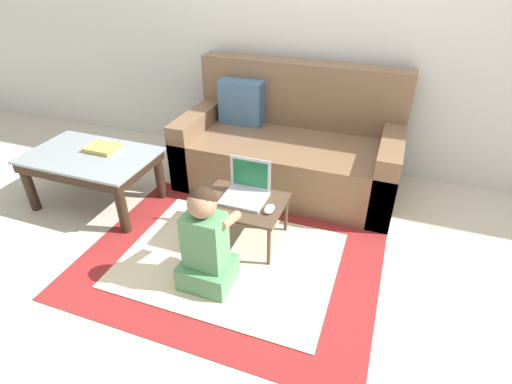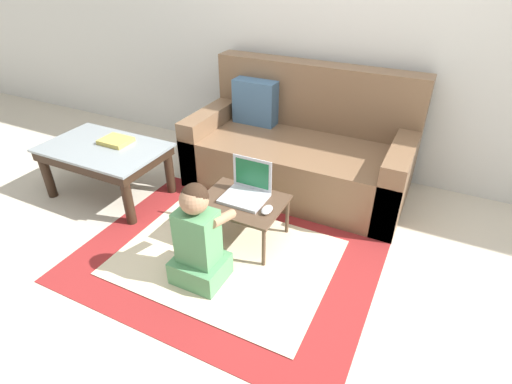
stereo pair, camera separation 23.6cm
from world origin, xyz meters
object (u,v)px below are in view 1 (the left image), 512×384
(couch, at_px, (289,147))
(coffee_table, at_px, (92,163))
(laptop_desk, at_px, (242,206))
(computer_mouse, at_px, (269,209))
(person_seated, at_px, (206,244))
(laptop, at_px, (246,193))
(book_on_table, at_px, (102,148))

(couch, distance_m, coffee_table, 1.50)
(laptop_desk, bearing_deg, computer_mouse, -11.93)
(coffee_table, relative_size, person_seated, 1.40)
(laptop, bearing_deg, laptop_desk, -93.26)
(person_seated, height_order, book_on_table, person_seated)
(laptop, bearing_deg, coffee_table, -179.41)
(laptop_desk, bearing_deg, person_seated, -95.29)
(laptop_desk, distance_m, person_seated, 0.44)
(couch, distance_m, person_seated, 1.31)
(couch, bearing_deg, coffee_table, -146.62)
(book_on_table, bearing_deg, person_seated, -27.37)
(couch, relative_size, person_seated, 2.59)
(coffee_table, distance_m, laptop_desk, 1.20)
(laptop_desk, xyz_separation_m, computer_mouse, (0.19, -0.04, 0.05))
(couch, bearing_deg, computer_mouse, -81.73)
(coffee_table, distance_m, book_on_table, 0.13)
(laptop_desk, xyz_separation_m, laptop, (0.00, 0.05, 0.07))
(laptop_desk, xyz_separation_m, person_seated, (-0.04, -0.44, 0.02))
(couch, xyz_separation_m, laptop, (-0.06, -0.81, 0.04))
(coffee_table, bearing_deg, couch, 33.38)
(coffee_table, xyz_separation_m, laptop_desk, (1.19, -0.04, -0.07))
(couch, height_order, person_seated, couch)
(couch, height_order, book_on_table, couch)
(computer_mouse, relative_size, person_seated, 0.16)
(laptop_desk, bearing_deg, couch, 85.88)
(couch, xyz_separation_m, person_seated, (-0.10, -1.31, -0.01))
(computer_mouse, height_order, person_seated, person_seated)
(couch, bearing_deg, laptop, -94.17)
(couch, bearing_deg, book_on_table, -148.76)
(laptop, height_order, person_seated, person_seated)
(person_seated, bearing_deg, laptop, 84.91)
(laptop_desk, distance_m, laptop, 0.09)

